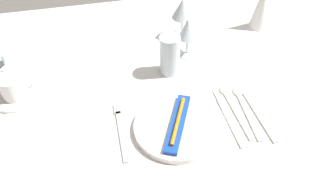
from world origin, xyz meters
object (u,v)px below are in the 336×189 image
object	(u,v)px
spoon_tea	(253,106)
coffee_cup_left	(13,86)
dinner_plate	(178,127)
toothbrush_package	(178,123)
spoon_soup	(232,105)
spoon_dessert	(244,106)
napkin_folded	(262,5)
fork_outer	(121,128)
wine_glass_left	(188,31)
wine_glass_right	(183,11)
drink_tumbler	(170,57)
dinner_knife	(229,118)

from	to	relation	value
spoon_tea	coffee_cup_left	world-z (taller)	coffee_cup_left
dinner_plate	toothbrush_package	size ratio (longest dim) A/B	1.17
spoon_soup	spoon_dessert	bearing A→B (deg)	-21.14
spoon_dessert	napkin_folded	xyz separation A→B (m)	(0.21, 0.39, 0.09)
dinner_plate	fork_outer	size ratio (longest dim) A/B	1.13
spoon_soup	wine_glass_left	bearing A→B (deg)	103.11
fork_outer	wine_glass_right	bearing A→B (deg)	55.49
toothbrush_package	wine_glass_left	world-z (taller)	wine_glass_left
toothbrush_package	coffee_cup_left	bearing A→B (deg)	152.55
dinner_plate	spoon_tea	distance (m)	0.24
toothbrush_package	spoon_tea	xyz separation A→B (m)	(0.24, 0.03, -0.02)
dinner_plate	toothbrush_package	world-z (taller)	toothbrush_package
fork_outer	drink_tumbler	size ratio (longest dim) A/B	1.60
fork_outer	spoon_dessert	size ratio (longest dim) A/B	0.98
toothbrush_package	dinner_knife	bearing A→B (deg)	1.73
wine_glass_right	coffee_cup_left	bearing A→B (deg)	-159.77
fork_outer	spoon_dessert	bearing A→B (deg)	1.00
spoon_dessert	wine_glass_right	size ratio (longest dim) A/B	1.45
dinner_plate	toothbrush_package	distance (m)	0.02
toothbrush_package	wine_glass_left	size ratio (longest dim) A/B	1.48
spoon_dessert	wine_glass_left	distance (m)	0.32
toothbrush_package	drink_tumbler	size ratio (longest dim) A/B	1.55
dinner_plate	dinner_knife	xyz separation A→B (m)	(0.15, 0.00, -0.01)
dinner_plate	napkin_folded	distance (m)	0.61
dinner_plate	spoon_soup	xyz separation A→B (m)	(0.18, 0.05, -0.01)
spoon_dessert	drink_tumbler	size ratio (longest dim) A/B	1.63
spoon_soup	wine_glass_right	bearing A→B (deg)	97.90
spoon_soup	dinner_knife	bearing A→B (deg)	-118.81
spoon_soup	coffee_cup_left	bearing A→B (deg)	164.12
toothbrush_package	spoon_soup	world-z (taller)	toothbrush_package
coffee_cup_left	drink_tumbler	xyz separation A→B (m)	(0.48, 0.02, 0.01)
dinner_knife	drink_tumbler	world-z (taller)	drink_tumbler
spoon_tea	wine_glass_left	bearing A→B (deg)	112.53
toothbrush_package	dinner_knife	world-z (taller)	toothbrush_package
toothbrush_package	spoon_dessert	xyz separation A→B (m)	(0.21, 0.04, -0.02)
dinner_knife	wine_glass_left	size ratio (longest dim) A/B	1.65
spoon_dessert	wine_glass_right	xyz separation A→B (m)	(-0.09, 0.40, 0.10)
spoon_tea	wine_glass_left	xyz separation A→B (m)	(-0.12, 0.29, 0.09)
dinner_knife	spoon_dessert	world-z (taller)	spoon_dessert
dinner_plate	dinner_knife	bearing A→B (deg)	1.73
spoon_tea	napkin_folded	xyz separation A→B (m)	(0.19, 0.40, 0.09)
dinner_knife	spoon_dessert	xyz separation A→B (m)	(0.06, 0.04, -0.00)
fork_outer	coffee_cup_left	xyz separation A→B (m)	(-0.29, 0.19, 0.04)
dinner_knife	spoon_soup	size ratio (longest dim) A/B	1.02
wine_glass_left	drink_tumbler	xyz separation A→B (m)	(-0.08, -0.08, -0.04)
dinner_plate	wine_glass_right	xyz separation A→B (m)	(0.12, 0.44, 0.10)
dinner_knife	fork_outer	bearing A→B (deg)	174.40
fork_outer	spoon_dessert	xyz separation A→B (m)	(0.36, 0.01, -0.00)
spoon_soup	wine_glass_left	size ratio (longest dim) A/B	1.62
spoon_soup	spoon_dessert	distance (m)	0.03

